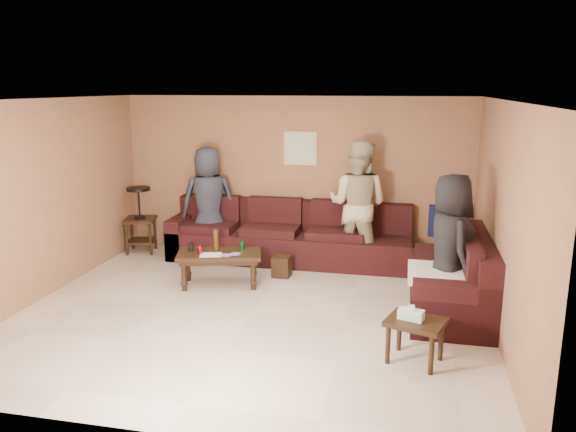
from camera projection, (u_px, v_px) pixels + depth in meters
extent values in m
plane|color=beige|center=(253.00, 311.00, 6.75)|extent=(5.50, 5.50, 0.00)
cube|color=beige|center=(250.00, 104.00, 6.20)|extent=(5.50, 5.00, 0.10)
cube|color=#9A6B49|center=(294.00, 177.00, 8.85)|extent=(5.50, 0.10, 2.50)
cube|color=#9A6B49|center=(159.00, 283.00, 4.09)|extent=(5.50, 0.10, 2.50)
cube|color=#9A6B49|center=(40.00, 200.00, 7.03)|extent=(0.10, 5.00, 2.50)
cube|color=#9A6B49|center=(503.00, 222.00, 5.91)|extent=(0.10, 5.00, 2.50)
cube|color=black|center=(288.00, 247.00, 8.65)|extent=(3.70, 0.90, 0.45)
cube|color=black|center=(293.00, 214.00, 8.87)|extent=(3.70, 0.24, 0.45)
cube|color=black|center=(183.00, 235.00, 8.98)|extent=(0.24, 0.90, 0.63)
cube|color=black|center=(449.00, 291.00, 6.81)|extent=(0.90, 2.00, 0.45)
cube|color=black|center=(480.00, 257.00, 6.64)|extent=(0.24, 2.00, 0.45)
cube|color=black|center=(455.00, 312.00, 5.95)|extent=(0.90, 0.24, 0.63)
cube|color=#13173D|center=(445.00, 221.00, 8.07)|extent=(0.45, 0.14, 0.45)
cube|color=white|center=(453.00, 275.00, 6.30)|extent=(1.00, 0.85, 0.04)
cube|color=black|center=(219.00, 254.00, 7.55)|extent=(1.22, 0.82, 0.06)
cube|color=black|center=(219.00, 259.00, 7.57)|extent=(1.12, 0.72, 0.05)
cylinder|color=black|center=(184.00, 276.00, 7.39)|extent=(0.07, 0.07, 0.41)
cylinder|color=black|center=(253.00, 275.00, 7.43)|extent=(0.07, 0.07, 0.41)
cylinder|color=black|center=(188.00, 267.00, 7.78)|extent=(0.07, 0.07, 0.41)
cylinder|color=black|center=(254.00, 266.00, 7.82)|extent=(0.07, 0.07, 0.41)
cylinder|color=maroon|center=(200.00, 249.00, 7.47)|extent=(0.07, 0.07, 0.12)
cylinder|color=#12692C|center=(242.00, 246.00, 7.64)|extent=(0.07, 0.07, 0.12)
cylinder|color=#3C260D|center=(216.00, 240.00, 7.63)|extent=(0.07, 0.07, 0.28)
cylinder|color=black|center=(191.00, 247.00, 7.60)|extent=(0.08, 0.08, 0.11)
cube|color=silver|center=(211.00, 255.00, 7.42)|extent=(0.33, 0.28, 0.00)
cylinder|color=#E350A2|center=(226.00, 255.00, 7.40)|extent=(0.14, 0.14, 0.01)
cylinder|color=#E350A2|center=(235.00, 254.00, 7.46)|extent=(0.14, 0.14, 0.01)
cube|color=black|center=(140.00, 220.00, 9.05)|extent=(0.57, 0.57, 0.05)
cube|color=black|center=(141.00, 241.00, 9.13)|extent=(0.50, 0.50, 0.03)
cylinder|color=black|center=(127.00, 239.00, 8.92)|extent=(0.05, 0.05, 0.54)
cylinder|color=black|center=(150.00, 239.00, 8.94)|extent=(0.05, 0.05, 0.54)
cylinder|color=black|center=(132.00, 233.00, 9.29)|extent=(0.05, 0.05, 0.54)
cylinder|color=black|center=(155.00, 233.00, 9.30)|extent=(0.05, 0.05, 0.54)
cylinder|color=black|center=(140.00, 217.00, 9.04)|extent=(0.17, 0.17, 0.03)
cylinder|color=black|center=(139.00, 203.00, 8.99)|extent=(0.03, 0.03, 0.45)
cylinder|color=black|center=(138.00, 189.00, 8.94)|extent=(0.37, 0.37, 0.05)
cube|color=black|center=(416.00, 322.00, 5.44)|extent=(0.64, 0.58, 0.05)
cylinder|color=black|center=(388.00, 343.00, 5.45)|extent=(0.05, 0.05, 0.42)
cylinder|color=black|center=(431.00, 354.00, 5.24)|extent=(0.05, 0.05, 0.42)
cylinder|color=black|center=(399.00, 331.00, 5.73)|extent=(0.05, 0.05, 0.42)
cylinder|color=black|center=(441.00, 340.00, 5.52)|extent=(0.05, 0.05, 0.42)
cube|color=white|center=(411.00, 314.00, 5.43)|extent=(0.27, 0.19, 0.10)
cube|color=silver|center=(411.00, 308.00, 5.41)|extent=(0.06, 0.04, 0.05)
cube|color=black|center=(282.00, 266.00, 7.97)|extent=(0.26, 0.26, 0.29)
cube|color=tan|center=(300.00, 148.00, 8.71)|extent=(0.52, 0.03, 0.52)
cube|color=silver|center=(300.00, 148.00, 8.69)|extent=(0.44, 0.01, 0.44)
imported|color=#282B37|center=(209.00, 202.00, 8.78)|extent=(1.00, 0.85, 1.75)
imported|color=#C5B792|center=(358.00, 204.00, 8.23)|extent=(1.07, 0.92, 1.90)
imported|color=black|center=(450.00, 247.00, 6.45)|extent=(0.77, 0.95, 1.69)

